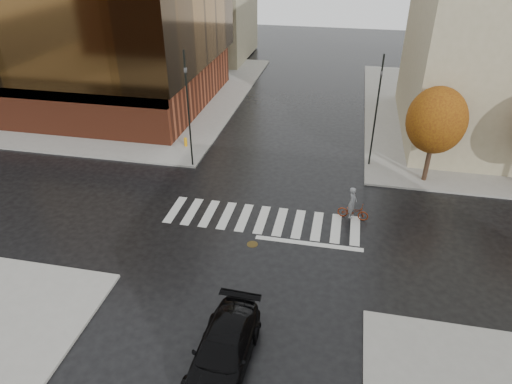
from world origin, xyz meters
TOP-DOWN VIEW (x-y plane):
  - ground at (0.00, 0.00)m, footprint 120.00×120.00m
  - sidewalk_nw at (-21.00, 21.00)m, footprint 30.00×30.00m
  - crosswalk at (0.00, 0.50)m, footprint 12.00×3.00m
  - office_glass at (-22.00, 17.99)m, footprint 27.00×19.00m
  - tree_ne_a at (10.00, 7.40)m, footprint 3.80×3.80m
  - sedan at (0.50, -10.00)m, footprint 2.39×5.47m
  - cyclist at (5.27, 1.76)m, footprint 1.92×0.93m
  - traffic_light_nw at (-6.30, 6.30)m, footprint 0.25×0.23m
  - traffic_light_ne at (6.30, 9.00)m, footprint 0.17×0.20m
  - fire_hydrant at (-7.84, 9.24)m, footprint 0.26×0.26m
  - manhole at (-0.06, -2.00)m, footprint 0.77×0.77m

SIDE VIEW (x-z plane):
  - ground at x=0.00m, z-range 0.00..0.00m
  - crosswalk at x=0.00m, z-range 0.00..0.01m
  - manhole at x=-0.06m, z-range 0.00..0.01m
  - sidewalk_nw at x=-21.00m, z-range 0.00..0.15m
  - fire_hydrant at x=-7.84m, z-range 0.19..0.92m
  - cyclist at x=5.27m, z-range -0.33..1.76m
  - sedan at x=0.50m, z-range 0.00..1.56m
  - tree_ne_a at x=10.00m, z-range 1.20..7.71m
  - traffic_light_ne at x=6.30m, z-range 0.78..8.72m
  - traffic_light_nw at x=-6.30m, z-range 0.84..9.06m
  - office_glass at x=-22.00m, z-range 0.28..16.28m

